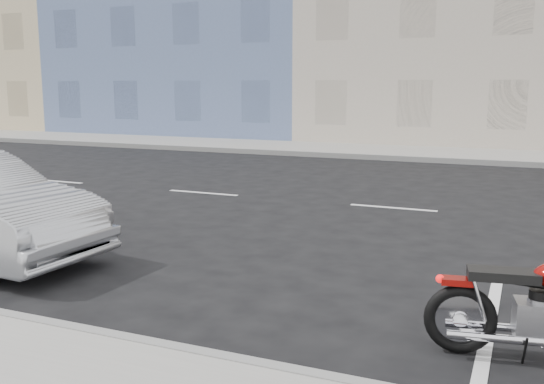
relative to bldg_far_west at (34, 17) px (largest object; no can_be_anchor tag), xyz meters
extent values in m
plane|color=black|center=(26.00, -16.30, -6.00)|extent=(120.00, 120.00, 0.00)
cube|color=gray|center=(21.00, -7.60, -5.92)|extent=(80.00, 3.40, 0.15)
cube|color=gray|center=(21.00, -9.30, -5.92)|extent=(80.00, 0.12, 0.16)
cube|color=#C9B68C|center=(0.00, 0.00, 0.00)|extent=(12.00, 12.00, 12.00)
cube|color=#770704|center=(26.42, -22.07, -5.38)|extent=(0.29, 0.19, 0.05)
camera|label=1|loc=(26.23, -27.24, -3.76)|focal=40.00mm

